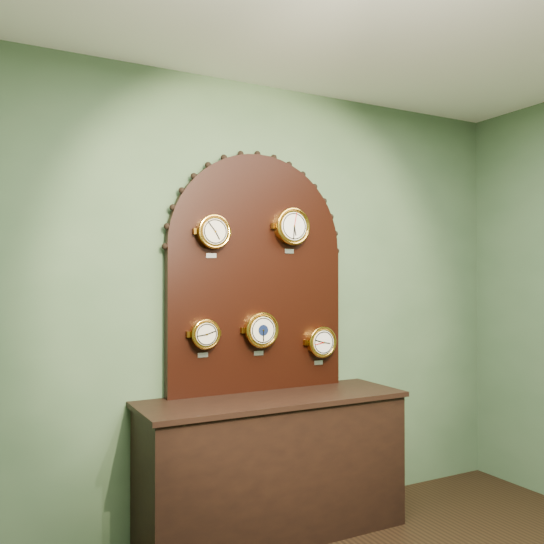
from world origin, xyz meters
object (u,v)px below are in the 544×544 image
display_board (257,265)px  hygrometer (205,334)px  shop_counter (274,468)px  tide_clock (321,342)px  roman_clock (213,232)px  arabic_clock (292,227)px  barometer (261,330)px

display_board → hygrometer: display_board is taller
shop_counter → tide_clock: bearing=19.4°
display_board → tide_clock: bearing=-8.6°
display_board → roman_clock: bearing=-168.6°
hygrometer → arabic_clock: bearing=-0.2°
display_board → hygrometer: size_ratio=6.52×
barometer → hygrometer: bearing=179.8°
arabic_clock → hygrometer: (-0.60, 0.00, -0.66)m
arabic_clock → tide_clock: arabic_clock is taller
shop_counter → roman_clock: bearing=154.9°
arabic_clock → tide_clock: bearing=0.2°
roman_clock → tide_clock: 1.04m
roman_clock → arabic_clock: arabic_clock is taller
display_board → shop_counter: bearing=-90.0°
hygrometer → barometer: bearing=-0.2°
arabic_clock → barometer: arabic_clock is taller
roman_clock → hygrometer: roman_clock is taller
roman_clock → hygrometer: size_ratio=1.11×
shop_counter → barometer: 0.83m
display_board → arabic_clock: (0.21, -0.07, 0.25)m
roman_clock → barometer: size_ratio=0.94×
shop_counter → roman_clock: 1.47m
hygrometer → tide_clock: bearing=-0.0°
display_board → roman_clock: 0.39m
shop_counter → hygrometer: 0.91m
display_board → arabic_clock: bearing=-17.4°
display_board → arabic_clock: 0.34m
roman_clock → barometer: 0.68m
barometer → tide_clock: 0.46m
shop_counter → hygrometer: hygrometer is taller
shop_counter → barometer: (-0.01, 0.15, 0.82)m
display_board → hygrometer: 0.57m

